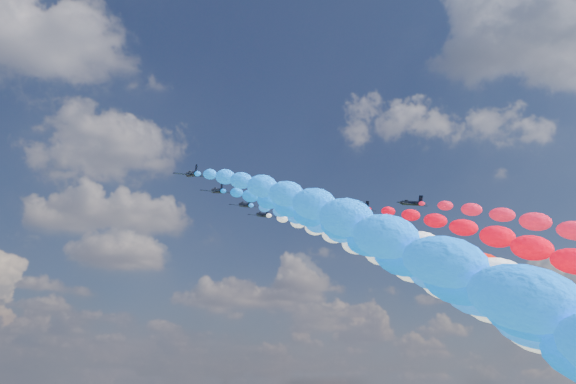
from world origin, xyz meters
name	(u,v)px	position (x,y,z in m)	size (l,w,h in m)	color
jet_0	(192,174)	(-26.91, -6.56, 103.29)	(7.80, 10.46, 2.31)	black
trail_0	(329,234)	(-26.91, -68.06, 78.09)	(6.50, 120.95, 54.59)	#0D6CFC
jet_1	(217,191)	(-18.02, 3.36, 103.29)	(7.80, 10.46, 2.31)	black
trail_1	(353,254)	(-18.02, -58.14, 78.09)	(6.50, 120.95, 54.59)	blue
jet_2	(245,205)	(-7.86, 12.53, 103.29)	(7.80, 10.46, 2.31)	black
trail_2	(381,269)	(-7.86, -48.98, 78.09)	(6.50, 120.95, 54.59)	#186EFF
jet_3	(281,204)	(0.15, 8.43, 103.29)	(7.80, 10.46, 2.31)	black
trail_3	(440,268)	(0.15, -53.07, 78.09)	(6.50, 120.95, 54.59)	white
jet_4	(263,215)	(-0.05, 20.16, 103.29)	(7.80, 10.46, 2.31)	black
trail_4	(397,279)	(-0.05, -41.34, 78.09)	(6.50, 120.95, 54.59)	white
jet_5	(303,213)	(8.83, 13.98, 103.29)	(7.80, 10.46, 2.31)	black
trail_5	(462,277)	(8.83, -47.52, 78.09)	(6.50, 120.95, 54.59)	red
jet_6	(359,208)	(19.68, 3.89, 103.29)	(7.80, 10.46, 2.31)	black
trail_6	(557,272)	(19.68, -57.61, 78.09)	(6.50, 120.95, 54.59)	#F10219
jet_7	(411,203)	(28.70, -5.69, 103.29)	(7.80, 10.46, 2.31)	black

